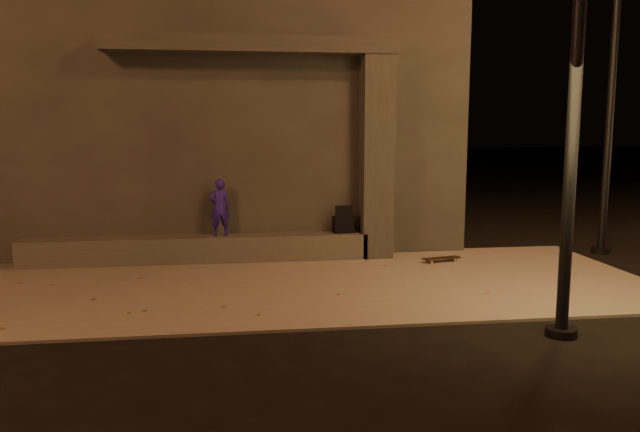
{
  "coord_description": "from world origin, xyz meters",
  "views": [
    {
      "loc": [
        -0.85,
        -7.24,
        2.41
      ],
      "look_at": [
        0.44,
        2.0,
        1.06
      ],
      "focal_mm": 35.0,
      "sensor_mm": 36.0,
      "label": 1
    }
  ],
  "objects": [
    {
      "name": "ground",
      "position": [
        0.0,
        0.0,
        0.0
      ],
      "size": [
        120.0,
        120.0,
        0.0
      ],
      "primitive_type": "plane",
      "color": "black",
      "rests_on": "ground"
    },
    {
      "name": "ledge",
      "position": [
        -1.5,
        3.75,
        0.27
      ],
      "size": [
        6.0,
        0.55,
        0.45
      ],
      "primitive_type": "cube",
      "color": "#4C4945",
      "rests_on": "sidewalk"
    },
    {
      "name": "skateboarder",
      "position": [
        -1.1,
        3.75,
        0.99
      ],
      "size": [
        0.41,
        0.31,
        1.0
      ],
      "primitive_type": "imported",
      "rotation": [
        0.0,
        0.0,
        3.34
      ],
      "color": "#2A1798",
      "rests_on": "ledge"
    },
    {
      "name": "backpack",
      "position": [
        1.1,
        3.75,
        0.66
      ],
      "size": [
        0.38,
        0.27,
        0.51
      ],
      "rotation": [
        0.0,
        0.0,
        0.11
      ],
      "color": "black",
      "rests_on": "ledge"
    },
    {
      "name": "canopy",
      "position": [
        -0.5,
        3.8,
        3.78
      ],
      "size": [
        5.0,
        0.7,
        0.28
      ],
      "primitive_type": "cube",
      "color": "#353331",
      "rests_on": "column"
    },
    {
      "name": "street_lamp_2",
      "position": [
        6.09,
        3.61,
        4.36
      ],
      "size": [
        0.36,
        0.36,
        7.73
      ],
      "color": "black",
      "rests_on": "ground"
    },
    {
      "name": "skateboard",
      "position": [
        2.74,
        3.09,
        0.1
      ],
      "size": [
        0.72,
        0.31,
        0.08
      ],
      "rotation": [
        0.0,
        0.0,
        0.2
      ],
      "color": "black",
      "rests_on": "sidewalk"
    },
    {
      "name": "sidewalk",
      "position": [
        0.0,
        2.0,
        0.02
      ],
      "size": [
        11.0,
        4.4,
        0.04
      ],
      "primitive_type": "cube",
      "color": "slate",
      "rests_on": "ground"
    },
    {
      "name": "column",
      "position": [
        1.7,
        3.75,
        1.84
      ],
      "size": [
        0.55,
        0.55,
        3.6
      ],
      "primitive_type": "cube",
      "color": "#353331",
      "rests_on": "sidewalk"
    },
    {
      "name": "building",
      "position": [
        -1.0,
        6.49,
        2.61
      ],
      "size": [
        9.0,
        5.1,
        5.22
      ],
      "color": "#353331",
      "rests_on": "ground"
    }
  ]
}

